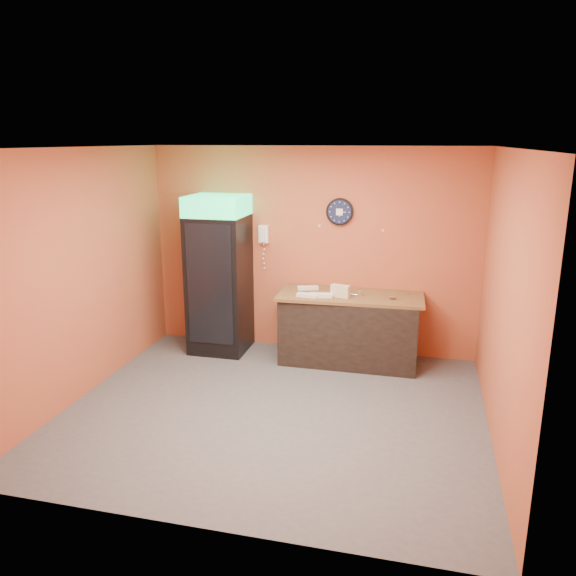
% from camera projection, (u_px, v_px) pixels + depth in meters
% --- Properties ---
extents(floor, '(4.50, 4.50, 0.00)m').
position_uv_depth(floor, '(275.00, 410.00, 6.16)').
color(floor, '#47474C').
rests_on(floor, ground).
extents(back_wall, '(4.50, 0.02, 2.80)m').
position_uv_depth(back_wall, '(312.00, 251.00, 7.67)').
color(back_wall, '#B34A32').
rests_on(back_wall, floor).
extents(left_wall, '(0.02, 4.00, 2.80)m').
position_uv_depth(left_wall, '(81.00, 275.00, 6.31)').
color(left_wall, '#B34A32').
rests_on(left_wall, floor).
extents(right_wall, '(0.02, 4.00, 2.80)m').
position_uv_depth(right_wall, '(504.00, 301.00, 5.28)').
color(right_wall, '#B34A32').
rests_on(right_wall, floor).
extents(ceiling, '(4.50, 4.00, 0.02)m').
position_uv_depth(ceiling, '(273.00, 148.00, 5.44)').
color(ceiling, white).
rests_on(ceiling, back_wall).
extents(beverage_cooler, '(0.76, 0.77, 2.16)m').
position_uv_depth(beverage_cooler, '(219.00, 277.00, 7.67)').
color(beverage_cooler, black).
rests_on(beverage_cooler, floor).
extents(prep_counter, '(1.77, 0.79, 0.88)m').
position_uv_depth(prep_counter, '(350.00, 330.00, 7.41)').
color(prep_counter, black).
rests_on(prep_counter, floor).
extents(wall_clock, '(0.36, 0.06, 0.36)m').
position_uv_depth(wall_clock, '(340.00, 212.00, 7.42)').
color(wall_clock, black).
rests_on(wall_clock, back_wall).
extents(wall_phone, '(0.13, 0.11, 0.24)m').
position_uv_depth(wall_phone, '(264.00, 234.00, 7.72)').
color(wall_phone, white).
rests_on(wall_phone, back_wall).
extents(butcher_paper, '(1.90, 0.87, 0.04)m').
position_uv_depth(butcher_paper, '(351.00, 296.00, 7.30)').
color(butcher_paper, brown).
rests_on(butcher_paper, prep_counter).
extents(sub_roll_stack, '(0.26, 0.15, 0.16)m').
position_uv_depth(sub_roll_stack, '(340.00, 291.00, 7.16)').
color(sub_roll_stack, beige).
rests_on(sub_roll_stack, butcher_paper).
extents(wrapped_sandwich_left, '(0.29, 0.14, 0.04)m').
position_uv_depth(wrapped_sandwich_left, '(307.00, 295.00, 7.19)').
color(wrapped_sandwich_left, silver).
rests_on(wrapped_sandwich_left, butcher_paper).
extents(wrapped_sandwich_mid, '(0.32, 0.16, 0.04)m').
position_uv_depth(wrapped_sandwich_mid, '(320.00, 295.00, 7.18)').
color(wrapped_sandwich_mid, silver).
rests_on(wrapped_sandwich_mid, butcher_paper).
extents(wrapped_sandwich_right, '(0.30, 0.20, 0.04)m').
position_uv_depth(wrapped_sandwich_right, '(308.00, 288.00, 7.54)').
color(wrapped_sandwich_right, silver).
rests_on(wrapped_sandwich_right, butcher_paper).
extents(kitchen_tool, '(0.06, 0.06, 0.06)m').
position_uv_depth(kitchen_tool, '(360.00, 294.00, 7.23)').
color(kitchen_tool, silver).
rests_on(kitchen_tool, butcher_paper).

